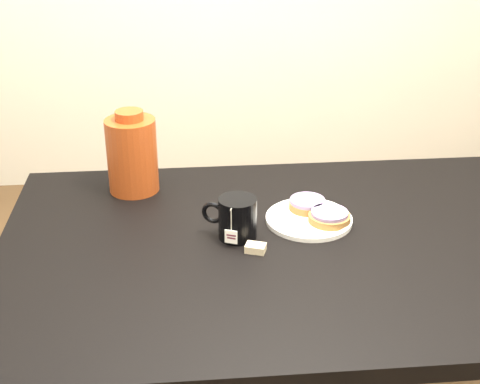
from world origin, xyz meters
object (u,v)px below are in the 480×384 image
Objects in this scene: table at (297,271)px; mug at (237,218)px; bagel_package at (132,154)px; teabag_pouch at (256,248)px; bagel_front at (329,217)px; plate at (309,218)px; bagel_back at (307,204)px.

mug is (-0.14, 0.03, 0.13)m from table.
mug is 0.64× the size of bagel_package.
table is 31.11× the size of teabag_pouch.
bagel_front is 0.22m from teabag_pouch.
teabag_pouch is (-0.15, -0.13, 0.00)m from plate.
teabag_pouch is at bearing -130.66° from bagel_back.
bagel_back is 0.48m from bagel_package.
plate is 2.16× the size of bagel_back.
table is at bearing 8.84° from mug.
table is 0.14m from plate.
bagel_front is at bearing -28.72° from plate.
mug is at bearing -162.15° from plate.
table is at bearing -108.09° from bagel_back.
bagel_front is 1.01× the size of mug.
mug is at bearing -171.39° from bagel_front.
bagel_back and bagel_front have the same top height.
table is 0.54m from bagel_package.
bagel_back reaches higher than teabag_pouch.
mug is (-0.18, -0.06, 0.04)m from plate.
bagel_back is 0.22m from mug.
bagel_package is (-0.29, 0.35, 0.09)m from teabag_pouch.
bagel_back reaches higher than plate.
bagel_front is (0.04, -0.07, -0.00)m from bagel_back.
bagel_package is (-0.40, 0.32, 0.19)m from table.
bagel_front is at bearing 28.83° from teabag_pouch.
table is at bearing -141.59° from bagel_front.
bagel_package is (-0.25, 0.28, 0.05)m from mug.
plate is at bearing -26.92° from bagel_package.
bagel_back is at bearing -21.88° from bagel_package.
plate is at bearing 65.91° from table.
bagel_package is (-0.48, 0.25, 0.08)m from bagel_front.
bagel_front is 0.23m from mug.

